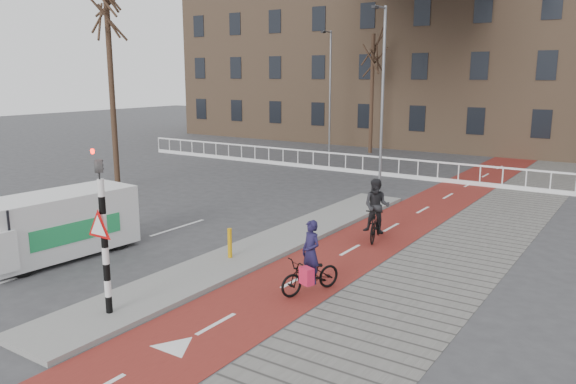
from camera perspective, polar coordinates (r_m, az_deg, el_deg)
The scene contains 15 objects.
ground at distance 13.63m, azimuth -9.38°, elevation -10.15°, with size 120.00×120.00×0.00m, color #38383A.
bike_lane at distance 21.10m, azimuth 12.59°, elevation -2.33°, with size 2.50×60.00×0.01m, color maroon.
sidewalk at distance 20.31m, azimuth 19.97°, elevation -3.32°, with size 3.00×60.00×0.01m, color slate.
curb_island at distance 16.95m, azimuth -1.89°, elevation -5.35°, with size 1.80×16.00×0.12m, color gray.
traffic_signal at distance 12.14m, azimuth -18.30°, elevation -3.45°, with size 0.80×0.80×3.68m.
bollard at distance 15.55m, azimuth -5.93°, elevation -5.17°, with size 0.12×0.12×0.83m, color #CF940B.
cyclist_near at distance 13.30m, azimuth 2.32°, elevation -7.81°, with size 1.15×1.75×1.76m.
cyclist_far at distance 17.57m, azimuth 8.96°, elevation -2.32°, with size 0.96×1.87×1.94m.
van at distance 17.02m, azimuth -22.35°, elevation -3.02°, with size 1.99×4.36×1.83m.
railing at distance 29.93m, azimuth 5.86°, elevation 2.62°, with size 28.00×0.10×0.99m.
townhouse_row at distance 42.89m, azimuth 18.31°, elevation 14.93°, with size 46.00×10.00×15.90m.
tree_left at distance 26.24m, azimuth -17.49°, elevation 10.29°, with size 0.25×0.25×9.20m, color #332016.
tree_mid at distance 37.32m, azimuth 8.50°, elevation 9.78°, with size 0.25×0.25×7.61m, color #332016.
streetlight_near at distance 24.72m, azimuth 9.57°, elevation 9.06°, with size 0.12×0.12×7.87m, color slate.
streetlight_left at distance 37.71m, azimuth 4.30°, elevation 10.07°, with size 0.12×0.12×7.85m, color slate.
Camera 1 is at (8.72, -9.17, 5.07)m, focal length 35.00 mm.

